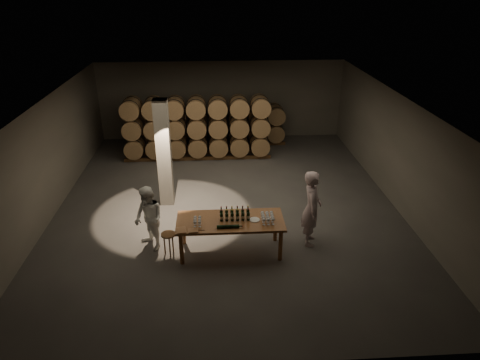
{
  "coord_description": "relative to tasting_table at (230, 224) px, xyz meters",
  "views": [
    {
      "loc": [
        -0.33,
        -11.41,
        6.21
      ],
      "look_at": [
        0.35,
        -0.67,
        1.1
      ],
      "focal_mm": 32.0,
      "sensor_mm": 36.0,
      "label": 1
    }
  ],
  "objects": [
    {
      "name": "pen",
      "position": [
        -0.69,
        -0.42,
        0.11
      ],
      "size": [
        0.16,
        0.03,
        0.01
      ],
      "primitive_type": "cylinder",
      "rotation": [
        0.0,
        1.57,
        -0.11
      ],
      "color": "black",
      "rests_on": "tasting_table"
    },
    {
      "name": "barrel_stack_back",
      "position": [
        -0.57,
        7.7,
        0.03
      ],
      "size": [
        6.26,
        0.95,
        1.57
      ],
      "color": "brown",
      "rests_on": "ground"
    },
    {
      "name": "bottle_cluster",
      "position": [
        0.11,
        0.05,
        0.22
      ],
      "size": [
        0.73,
        0.23,
        0.31
      ],
      "color": "black",
      "rests_on": "tasting_table"
    },
    {
      "name": "notebook_corner",
      "position": [
        -1.16,
        -0.4,
        0.12
      ],
      "size": [
        0.27,
        0.32,
        0.02
      ],
      "primitive_type": "cube",
      "rotation": [
        0.0,
        0.0,
        0.15
      ],
      "color": "brown",
      "rests_on": "tasting_table"
    },
    {
      "name": "glass_cluster_right",
      "position": [
        0.9,
        -0.09,
        0.23
      ],
      "size": [
        0.31,
        0.42,
        0.18
      ],
      "color": "silver",
      "rests_on": "tasting_table"
    },
    {
      "name": "glass_cluster_left",
      "position": [
        -0.79,
        -0.14,
        0.22
      ],
      "size": [
        0.19,
        0.3,
        0.16
      ],
      "color": "silver",
      "rests_on": "tasting_table"
    },
    {
      "name": "notebook_near",
      "position": [
        -0.88,
        -0.44,
        0.12
      ],
      "size": [
        0.25,
        0.2,
        0.03
      ],
      "primitive_type": "cube",
      "rotation": [
        0.0,
        0.0,
        0.07
      ],
      "color": "brown",
      "rests_on": "tasting_table"
    },
    {
      "name": "room",
      "position": [
        -1.8,
        2.7,
        0.8
      ],
      "size": [
        12.0,
        12.0,
        12.0
      ],
      "color": "#4D4A48",
      "rests_on": "ground"
    },
    {
      "name": "person_man",
      "position": [
        2.05,
        0.29,
        0.2
      ],
      "size": [
        0.6,
        0.8,
        2.0
      ],
      "primitive_type": "imported",
      "rotation": [
        0.0,
        0.0,
        1.4
      ],
      "color": "beige",
      "rests_on": "ground"
    },
    {
      "name": "plate",
      "position": [
        0.59,
        -0.03,
        0.11
      ],
      "size": [
        0.25,
        0.25,
        0.01
      ],
      "primitive_type": "cylinder",
      "color": "white",
      "rests_on": "tasting_table"
    },
    {
      "name": "barrel_stack_front",
      "position": [
        -0.96,
        6.3,
        0.4
      ],
      "size": [
        5.48,
        0.95,
        2.31
      ],
      "color": "brown",
      "rests_on": "ground"
    },
    {
      "name": "person_woman",
      "position": [
        -2.0,
        0.31,
        0.04
      ],
      "size": [
        0.99,
        1.03,
        1.67
      ],
      "primitive_type": "imported",
      "rotation": [
        0.0,
        0.0,
        -0.92
      ],
      "color": "white",
      "rests_on": "ground"
    },
    {
      "name": "stool",
      "position": [
        -1.51,
        -0.02,
        -0.32
      ],
      "size": [
        0.35,
        0.35,
        0.59
      ],
      "rotation": [
        0.0,
        0.0,
        0.24
      ],
      "color": "brown",
      "rests_on": "ground"
    },
    {
      "name": "lying_bottles",
      "position": [
        -0.06,
        -0.36,
        0.14
      ],
      "size": [
        0.62,
        0.08,
        0.08
      ],
      "color": "black",
      "rests_on": "tasting_table"
    },
    {
      "name": "tasting_table",
      "position": [
        0.0,
        0.0,
        0.0
      ],
      "size": [
        2.6,
        1.1,
        0.9
      ],
      "color": "brown",
      "rests_on": "ground"
    }
  ]
}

